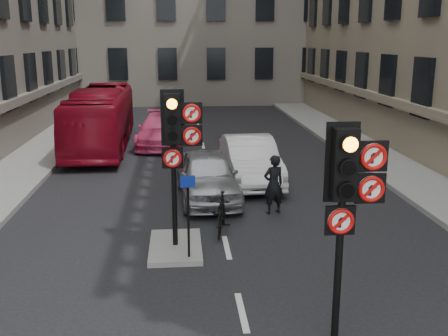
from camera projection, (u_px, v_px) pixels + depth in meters
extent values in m
cube|color=gray|center=(6.00, 175.00, 18.46)|extent=(3.00, 50.00, 0.16)
cube|color=gray|center=(401.00, 167.00, 19.65)|extent=(3.00, 50.00, 0.16)
cube|color=gray|center=(176.00, 247.00, 12.19)|extent=(1.20, 2.00, 0.12)
cylinder|color=black|center=(338.00, 272.00, 8.26)|extent=(0.12, 0.12, 2.40)
cube|color=black|center=(344.00, 164.00, 7.84)|extent=(0.36, 0.28, 1.10)
cube|color=black|center=(342.00, 162.00, 7.97)|extent=(0.52, 0.03, 1.25)
cylinder|color=orange|center=(351.00, 145.00, 7.52)|extent=(0.22, 0.01, 0.22)
cylinder|color=black|center=(349.00, 168.00, 7.60)|extent=(0.22, 0.01, 0.22)
cylinder|color=black|center=(348.00, 191.00, 7.69)|extent=(0.22, 0.01, 0.22)
cube|color=black|center=(372.00, 156.00, 7.83)|extent=(0.47, 0.05, 0.47)
cylinder|color=white|center=(373.00, 157.00, 7.79)|extent=(0.41, 0.02, 0.41)
torus|color=#BF0C0A|center=(374.00, 157.00, 7.77)|extent=(0.41, 0.06, 0.41)
cube|color=#BF0C0A|center=(374.00, 157.00, 7.77)|extent=(0.25, 0.01, 0.25)
cube|color=black|center=(370.00, 188.00, 7.95)|extent=(0.47, 0.05, 0.47)
cylinder|color=white|center=(371.00, 189.00, 7.91)|extent=(0.41, 0.02, 0.41)
torus|color=#BF0C0A|center=(371.00, 189.00, 7.89)|extent=(0.41, 0.06, 0.41)
cube|color=#BF0C0A|center=(372.00, 189.00, 7.89)|extent=(0.25, 0.01, 0.25)
cube|color=black|center=(340.00, 220.00, 8.03)|extent=(0.47, 0.05, 0.47)
cylinder|color=white|center=(341.00, 221.00, 7.99)|extent=(0.41, 0.02, 0.41)
torus|color=#BF0C0A|center=(341.00, 221.00, 7.98)|extent=(0.41, 0.06, 0.41)
cube|color=#BF0C0A|center=(341.00, 222.00, 7.97)|extent=(0.25, 0.01, 0.25)
cylinder|color=black|center=(174.00, 195.00, 11.89)|extent=(0.12, 0.12, 2.40)
cube|color=black|center=(172.00, 119.00, 11.46)|extent=(0.36, 0.28, 1.10)
cube|color=black|center=(173.00, 118.00, 11.59)|extent=(0.52, 0.03, 1.25)
cylinder|color=orange|center=(172.00, 104.00, 11.14)|extent=(0.22, 0.02, 0.22)
cylinder|color=black|center=(172.00, 120.00, 11.23)|extent=(0.22, 0.02, 0.22)
cylinder|color=black|center=(173.00, 136.00, 11.31)|extent=(0.22, 0.02, 0.22)
cube|color=black|center=(192.00, 113.00, 11.45)|extent=(0.47, 0.05, 0.47)
cylinder|color=white|center=(192.00, 113.00, 11.41)|extent=(0.41, 0.02, 0.41)
torus|color=#BF0C0A|center=(192.00, 113.00, 11.40)|extent=(0.41, 0.06, 0.41)
cube|color=#BF0C0A|center=(192.00, 113.00, 11.39)|extent=(0.25, 0.02, 0.25)
cube|color=black|center=(192.00, 135.00, 11.57)|extent=(0.47, 0.05, 0.47)
cylinder|color=white|center=(192.00, 136.00, 11.53)|extent=(0.41, 0.02, 0.41)
torus|color=#BF0C0A|center=(192.00, 136.00, 11.52)|extent=(0.41, 0.06, 0.41)
cube|color=#BF0C0A|center=(192.00, 136.00, 11.51)|extent=(0.25, 0.02, 0.25)
cube|color=black|center=(172.00, 158.00, 11.65)|extent=(0.47, 0.05, 0.47)
cylinder|color=white|center=(172.00, 158.00, 11.62)|extent=(0.41, 0.02, 0.41)
torus|color=#BF0C0A|center=(172.00, 158.00, 11.60)|extent=(0.41, 0.06, 0.41)
cube|color=#BF0C0A|center=(172.00, 159.00, 11.60)|extent=(0.25, 0.02, 0.25)
imported|color=#9A9EA2|center=(207.00, 175.00, 15.88)|extent=(2.00, 4.38, 1.46)
imported|color=white|center=(250.00, 160.00, 17.74)|extent=(1.77, 4.68, 1.53)
imported|color=#E04278|center=(161.00, 130.00, 23.80)|extent=(2.26, 4.97, 1.41)
imported|color=maroon|center=(101.00, 118.00, 23.14)|extent=(2.48, 9.56, 2.65)
imported|color=black|center=(221.00, 214.00, 13.15)|extent=(0.74, 1.71, 0.99)
imported|color=black|center=(274.00, 184.00, 14.52)|extent=(0.71, 0.58, 1.67)
cylinder|color=black|center=(188.00, 217.00, 11.28)|extent=(0.05, 0.05, 1.81)
cube|color=navy|center=(188.00, 182.00, 11.04)|extent=(0.32, 0.06, 0.25)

